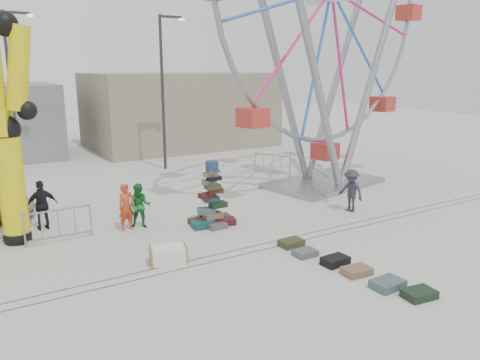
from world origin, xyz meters
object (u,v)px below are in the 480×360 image
pedestrian_black (42,205)px  pedestrian_grey (351,191)px  lamp_post_left (13,86)px  barricade_dummy_c (59,225)px  barricade_wheel_back (272,165)px  pedestrian_green (140,206)px  steamer_trunk (168,255)px  ferris_wheel (330,17)px  lamp_post_right (164,85)px  suitcase_tower (212,207)px  pedestrian_red (126,207)px  barricade_wheel_front (320,184)px

pedestrian_black → pedestrian_grey: (10.40, -3.92, -0.03)m
lamp_post_left → barricade_dummy_c: (-0.18, -10.49, -3.93)m
barricade_wheel_back → pedestrian_green: size_ratio=1.27×
steamer_trunk → ferris_wheel: bearing=40.3°
lamp_post_left → pedestrian_green: size_ratio=5.10×
lamp_post_right → pedestrian_green: size_ratio=5.10×
pedestrian_green → pedestrian_black: bearing=179.8°
ferris_wheel → pedestrian_green: size_ratio=9.74×
suitcase_tower → pedestrian_red: bearing=166.1°
lamp_post_left → barricade_wheel_front: bearing=-45.4°
pedestrian_grey → pedestrian_black: bearing=-117.9°
lamp_post_right → steamer_trunk: size_ratio=7.84×
pedestrian_grey → lamp_post_left: bearing=-149.4°
lamp_post_right → barricade_wheel_back: size_ratio=4.00×
suitcase_tower → barricade_dummy_c: (-4.92, 1.02, -0.09)m
lamp_post_right → barricade_dummy_c: bearing=-130.2°
pedestrian_green → barricade_wheel_back: bearing=55.2°
barricade_wheel_front → steamer_trunk: bearing=132.9°
lamp_post_left → barricade_dummy_c: size_ratio=4.00×
barricade_wheel_back → pedestrian_black: pedestrian_black is taller
pedestrian_red → lamp_post_left: bearing=91.5°
lamp_post_left → barricade_dummy_c: 11.21m
lamp_post_right → ferris_wheel: bearing=-55.9°
ferris_wheel → pedestrian_black: (-12.27, 0.23, -6.67)m
barricade_wheel_front → lamp_post_right: bearing=43.7°
suitcase_tower → pedestrian_red: suitcase_tower is taller
pedestrian_green → pedestrian_red: bearing=-156.0°
lamp_post_right → pedestrian_black: (-7.39, -6.97, -3.63)m
ferris_wheel → pedestrian_red: 12.00m
pedestrian_red → pedestrian_black: size_ratio=0.95×
barricade_wheel_back → barricade_wheel_front: bearing=-34.6°
suitcase_tower → pedestrian_grey: suitcase_tower is taller
barricade_dummy_c → pedestrian_red: 2.22m
suitcase_tower → barricade_wheel_front: suitcase_tower is taller
ferris_wheel → pedestrian_grey: ferris_wheel is taller
barricade_dummy_c → ferris_wheel: bearing=5.6°
steamer_trunk → barricade_dummy_c: bearing=139.9°
lamp_post_left → pedestrian_red: lamp_post_left is taller
ferris_wheel → steamer_trunk: size_ratio=14.97×
lamp_post_right → lamp_post_left: (-7.00, 2.00, 0.00)m
suitcase_tower → barricade_wheel_back: size_ratio=1.14×
barricade_wheel_back → pedestrian_black: 11.68m
lamp_post_right → barricade_wheel_front: size_ratio=4.00×
lamp_post_right → pedestrian_green: (-4.52, -8.55, -3.70)m
barricade_dummy_c → pedestrian_black: bearing=97.6°
suitcase_tower → barricade_wheel_back: bearing=46.3°
lamp_post_right → lamp_post_left: size_ratio=1.00×
barricade_wheel_back → barricade_dummy_c: bearing=-97.1°
ferris_wheel → barricade_dummy_c: size_ratio=7.64×
lamp_post_left → barricade_wheel_back: lamp_post_left is taller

